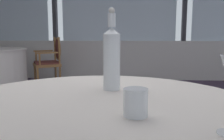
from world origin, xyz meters
TOP-DOWN VIEW (x-y plane):
  - window_wall_far at (0.00, 3.45)m, footprint 9.03×0.14m
  - water_bottle at (0.16, -0.82)m, footprint 0.08×0.08m
  - water_tumbler at (0.26, -1.17)m, footprint 0.08×0.08m
  - dining_chair_0_1 at (-1.24, 2.58)m, footprint 0.62×0.65m

SIDE VIEW (x-z plane):
  - dining_chair_0_1 at x=-1.24m, z-range 0.07..1.02m
  - water_tumbler at x=0.26m, z-range 0.75..0.84m
  - water_bottle at x=0.16m, z-range 0.72..1.09m
  - window_wall_far at x=0.00m, z-range -0.29..2.59m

